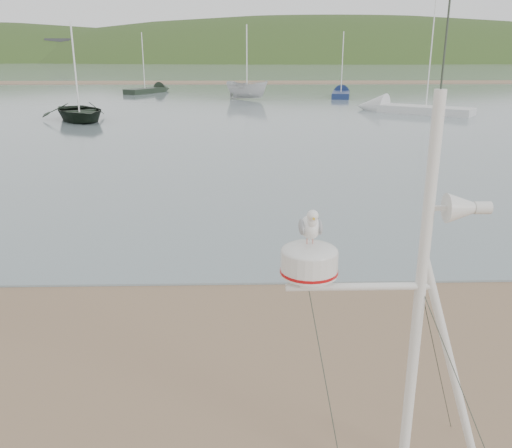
{
  "coord_description": "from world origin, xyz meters",
  "views": [
    {
      "loc": [
        1.54,
        -5.47,
        4.28
      ],
      "look_at": [
        1.71,
        1.0,
        2.19
      ],
      "focal_mm": 38.0,
      "sensor_mm": 36.0,
      "label": 1
    }
  ],
  "objects_px": {
    "boat_dark": "(76,76)",
    "sailboat_dark_mid": "(155,90)",
    "sailboat_white_near": "(393,108)",
    "sailboat_blue_far": "(341,93)",
    "mast_rig": "(405,398)",
    "boat_white": "(247,74)"
  },
  "relations": [
    {
      "from": "boat_dark",
      "to": "sailboat_dark_mid",
      "type": "relative_size",
      "value": 0.85
    },
    {
      "from": "sailboat_white_near",
      "to": "sailboat_dark_mid",
      "type": "bearing_deg",
      "value": 136.14
    },
    {
      "from": "sailboat_white_near",
      "to": "sailboat_blue_far",
      "type": "bearing_deg",
      "value": 95.42
    },
    {
      "from": "sailboat_white_near",
      "to": "mast_rig",
      "type": "bearing_deg",
      "value": -104.98
    },
    {
      "from": "mast_rig",
      "to": "sailboat_blue_far",
      "type": "relative_size",
      "value": 0.74
    },
    {
      "from": "mast_rig",
      "to": "boat_dark",
      "type": "relative_size",
      "value": 0.89
    },
    {
      "from": "boat_white",
      "to": "sailboat_white_near",
      "type": "distance_m",
      "value": 14.58
    },
    {
      "from": "sailboat_dark_mid",
      "to": "boat_white",
      "type": "bearing_deg",
      "value": -43.55
    },
    {
      "from": "sailboat_dark_mid",
      "to": "sailboat_blue_far",
      "type": "bearing_deg",
      "value": -16.15
    },
    {
      "from": "boat_dark",
      "to": "boat_white",
      "type": "height_order",
      "value": "boat_dark"
    },
    {
      "from": "boat_white",
      "to": "sailboat_dark_mid",
      "type": "xyz_separation_m",
      "value": [
        -9.49,
        9.02,
        -1.95
      ]
    },
    {
      "from": "mast_rig",
      "to": "boat_white",
      "type": "xyz_separation_m",
      "value": [
        -1.03,
        44.96,
        1.08
      ]
    },
    {
      "from": "sailboat_dark_mid",
      "to": "sailboat_white_near",
      "type": "xyz_separation_m",
      "value": [
        19.85,
        -19.08,
        -0.0
      ]
    },
    {
      "from": "mast_rig",
      "to": "boat_dark",
      "type": "xyz_separation_m",
      "value": [
        -11.6,
        30.08,
        1.6
      ]
    },
    {
      "from": "sailboat_white_near",
      "to": "boat_white",
      "type": "bearing_deg",
      "value": 135.85
    },
    {
      "from": "mast_rig",
      "to": "sailboat_white_near",
      "type": "distance_m",
      "value": 36.14
    },
    {
      "from": "sailboat_blue_far",
      "to": "sailboat_white_near",
      "type": "xyz_separation_m",
      "value": [
        1.3,
        -13.71,
        -0.0
      ]
    },
    {
      "from": "mast_rig",
      "to": "sailboat_blue_far",
      "type": "xyz_separation_m",
      "value": [
        8.04,
        48.61,
        -0.87
      ]
    },
    {
      "from": "boat_dark",
      "to": "boat_white",
      "type": "bearing_deg",
      "value": 26.63
    },
    {
      "from": "boat_white",
      "to": "sailboat_dark_mid",
      "type": "height_order",
      "value": "sailboat_dark_mid"
    },
    {
      "from": "mast_rig",
      "to": "sailboat_white_near",
      "type": "bearing_deg",
      "value": 75.02
    },
    {
      "from": "mast_rig",
      "to": "sailboat_blue_far",
      "type": "bearing_deg",
      "value": 80.61
    }
  ]
}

